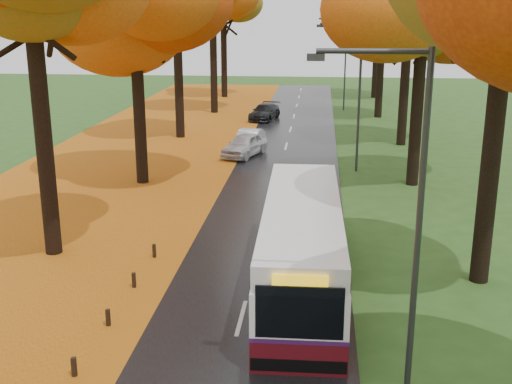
# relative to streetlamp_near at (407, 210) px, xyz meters

# --- Properties ---
(road) EXTENTS (6.50, 90.00, 0.04)m
(road) POSITION_rel_streetlamp_near_xyz_m (-3.95, 17.00, -4.69)
(road) COLOR black
(road) RESTS_ON ground
(centre_line) EXTENTS (0.12, 90.00, 0.01)m
(centre_line) POSITION_rel_streetlamp_near_xyz_m (-3.95, 17.00, -4.67)
(centre_line) COLOR silver
(centre_line) RESTS_ON road
(leaf_verge) EXTENTS (12.00, 90.00, 0.02)m
(leaf_verge) POSITION_rel_streetlamp_near_xyz_m (-12.95, 17.00, -4.70)
(leaf_verge) COLOR maroon
(leaf_verge) RESTS_ON ground
(leaf_drift) EXTENTS (0.90, 90.00, 0.01)m
(leaf_drift) POSITION_rel_streetlamp_near_xyz_m (-7.00, 17.00, -4.67)
(leaf_drift) COLOR orange
(leaf_drift) RESTS_ON road
(streetlamp_near) EXTENTS (2.45, 0.18, 8.00)m
(streetlamp_near) POSITION_rel_streetlamp_near_xyz_m (0.00, 0.00, 0.00)
(streetlamp_near) COLOR #333538
(streetlamp_near) RESTS_ON ground
(streetlamp_mid) EXTENTS (2.45, 0.18, 8.00)m
(streetlamp_mid) POSITION_rel_streetlamp_near_xyz_m (0.00, 22.00, 0.00)
(streetlamp_mid) COLOR #333538
(streetlamp_mid) RESTS_ON ground
(streetlamp_far) EXTENTS (2.45, 0.18, 8.00)m
(streetlamp_far) POSITION_rel_streetlamp_near_xyz_m (0.00, 44.00, 0.00)
(streetlamp_far) COLOR #333538
(streetlamp_far) RESTS_ON ground
(bus) EXTENTS (2.63, 10.65, 2.79)m
(bus) POSITION_rel_streetlamp_near_xyz_m (-2.29, 6.38, -3.21)
(bus) COLOR #540D15
(bus) RESTS_ON road
(car_white) EXTENTS (2.83, 4.30, 1.36)m
(car_white) POSITION_rel_streetlamp_near_xyz_m (-6.30, 24.99, -3.99)
(car_white) COLOR silver
(car_white) RESTS_ON road
(car_silver) EXTENTS (1.83, 3.91, 1.24)m
(car_silver) POSITION_rel_streetlamp_near_xyz_m (-6.24, 26.81, -4.05)
(car_silver) COLOR #AFB2B7
(car_silver) RESTS_ON road
(car_dark) EXTENTS (2.58, 4.50, 1.23)m
(car_dark) POSITION_rel_streetlamp_near_xyz_m (-6.23, 38.17, -4.06)
(car_dark) COLOR black
(car_dark) RESTS_ON road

